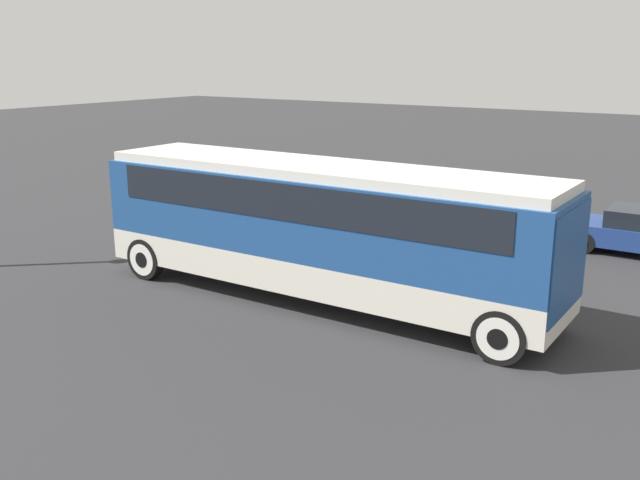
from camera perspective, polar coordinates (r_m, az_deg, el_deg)
ground_plane at (r=17.03m, az=-0.00°, el=-4.75°), size 120.00×120.00×0.00m
tour_bus at (r=16.43m, az=0.28°, el=1.62°), size 11.36×2.62×3.24m
parked_car_near at (r=24.85m, az=-1.53°, el=3.04°), size 4.15×1.82×1.27m
parked_car_mid at (r=23.69m, az=11.88°, el=2.28°), size 4.62×1.91×1.39m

